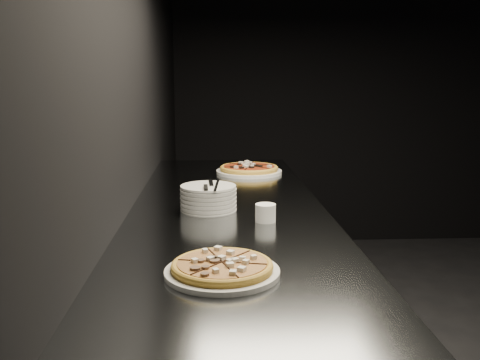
{
  "coord_description": "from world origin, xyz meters",
  "views": [
    {
      "loc": [
        -2.19,
        -1.99,
        1.41
      ],
      "look_at": [
        -2.08,
        0.08,
        1.01
      ],
      "focal_mm": 40.0,
      "sensor_mm": 36.0,
      "label": 1
    }
  ],
  "objects_px": {
    "pizza_mushroom": "(222,268)",
    "pizza_tomato": "(249,169)",
    "counter": "(228,320)",
    "plate_stack": "(208,198)",
    "ramekin": "(266,212)",
    "cutlery": "(210,186)"
  },
  "relations": [
    {
      "from": "pizza_tomato",
      "to": "ramekin",
      "type": "distance_m",
      "value": 0.96
    },
    {
      "from": "plate_stack",
      "to": "ramekin",
      "type": "distance_m",
      "value": 0.27
    },
    {
      "from": "pizza_tomato",
      "to": "plate_stack",
      "type": "relative_size",
      "value": 1.82
    },
    {
      "from": "plate_stack",
      "to": "counter",
      "type": "bearing_deg",
      "value": 17.87
    },
    {
      "from": "counter",
      "to": "pizza_mushroom",
      "type": "distance_m",
      "value": 0.85
    },
    {
      "from": "pizza_mushroom",
      "to": "pizza_tomato",
      "type": "height_order",
      "value": "pizza_tomato"
    },
    {
      "from": "cutlery",
      "to": "counter",
      "type": "bearing_deg",
      "value": 29.19
    },
    {
      "from": "cutlery",
      "to": "ramekin",
      "type": "relative_size",
      "value": 3.13
    },
    {
      "from": "counter",
      "to": "plate_stack",
      "type": "distance_m",
      "value": 0.51
    },
    {
      "from": "counter",
      "to": "cutlery",
      "type": "bearing_deg",
      "value": -148.82
    },
    {
      "from": "ramekin",
      "to": "cutlery",
      "type": "bearing_deg",
      "value": 139.28
    },
    {
      "from": "pizza_mushroom",
      "to": "pizza_tomato",
      "type": "relative_size",
      "value": 0.81
    },
    {
      "from": "plate_stack",
      "to": "ramekin",
      "type": "height_order",
      "value": "plate_stack"
    },
    {
      "from": "counter",
      "to": "pizza_tomato",
      "type": "bearing_deg",
      "value": 80.04
    },
    {
      "from": "pizza_tomato",
      "to": "plate_stack",
      "type": "distance_m",
      "value": 0.8
    },
    {
      "from": "cutlery",
      "to": "plate_stack",
      "type": "bearing_deg",
      "value": 115.63
    },
    {
      "from": "counter",
      "to": "cutlery",
      "type": "xyz_separation_m",
      "value": [
        -0.07,
        -0.04,
        0.56
      ]
    },
    {
      "from": "pizza_tomato",
      "to": "ramekin",
      "type": "xyz_separation_m",
      "value": [
        -0.01,
        -0.96,
        0.01
      ]
    },
    {
      "from": "pizza_tomato",
      "to": "plate_stack",
      "type": "bearing_deg",
      "value": -104.89
    },
    {
      "from": "pizza_mushroom",
      "to": "ramekin",
      "type": "relative_size",
      "value": 4.33
    },
    {
      "from": "counter",
      "to": "pizza_mushroom",
      "type": "xyz_separation_m",
      "value": [
        -0.04,
        -0.71,
        0.48
      ]
    },
    {
      "from": "pizza_tomato",
      "to": "cutlery",
      "type": "height_order",
      "value": "cutlery"
    }
  ]
}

